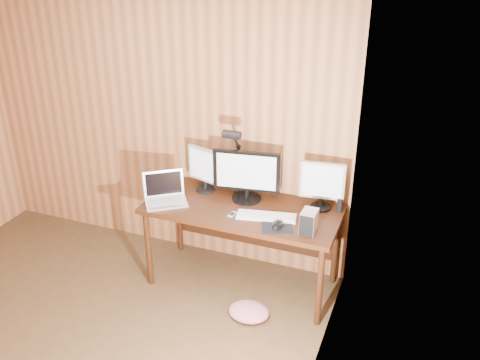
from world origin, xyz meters
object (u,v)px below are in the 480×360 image
Objects in this scene: desk at (245,216)px; desk_lamp at (235,152)px; phone at (232,214)px; keyboard at (266,216)px; hard_drive at (309,222)px; speaker at (340,205)px; monitor_right at (322,184)px; mouse at (277,225)px; monitor_left at (205,169)px; monitor_center at (247,175)px; laptop at (165,194)px.

desk is 0.55m from desk_lamp.
keyboard is at bearing 19.78° from phone.
desk is 9.06× the size of hard_drive.
monitor_right is at bearing -178.48° from speaker.
monitor_right is 0.52m from mouse.
monitor_right is 0.22m from speaker.
keyboard is at bearing -5.17° from monitor_left.
desk is 2.87× the size of monitor_center.
speaker is (0.15, 0.00, -0.16)m from monitor_right.
monitor_center is 0.40m from keyboard.
phone is 0.53m from desk_lamp.
monitor_right is (0.60, 0.14, 0.34)m from desk.
mouse is at bearing -22.40° from desk_lamp.
laptop reaches higher than speaker.
mouse is at bearing -9.49° from monitor_left.
desk_lamp is at bearing 140.26° from desk.
monitor_left is at bearing 146.70° from phone.
monitor_center is 0.62m from monitor_right.
phone is at bearing -97.37° from desk.
monitor_left is 3.22× the size of mouse.
laptop is 1.24m from hard_drive.
hard_drive is (0.61, -0.33, -0.14)m from monitor_center.
hard_drive is at bearing -111.35° from speaker.
laptop is 0.62m from phone.
mouse is 0.19× the size of desk_lamp.
monitor_center is at bearing 179.22° from monitor_right.
hard_drive is 0.88m from desk_lamp.
laptop is 0.87× the size of keyboard.
desk is at bearing -23.83° from desk_lamp.
monitor_center is 0.70m from laptop.
phone reaches higher than desk.
keyboard reaches higher than desk.
monitor_center is at bearing -12.86° from laptop.
monitor_center is 1.14× the size of keyboard.
keyboard is 5.24× the size of phone.
monitor_center is 1.32× the size of laptop.
laptop is at bearing 169.54° from mouse.
monitor_center is 1.38× the size of monitor_right.
laptop is 1.01m from mouse.
monitor_right is at bearing 17.98° from desk_lamp.
laptop is at bearing -112.64° from monitor_left.
monitor_left reaches higher than keyboard.
laptop is 3.49× the size of mouse.
desk is 0.69m from hard_drive.
monitor_right is 0.76m from desk_lamp.
monitor_center is at bearing 94.05° from phone.
desk_lamp is at bearing -4.44° from laptop.
keyboard is 4.01× the size of mouse.
speaker is at bearing 10.61° from desk.
speaker is (0.52, 0.30, 0.04)m from keyboard.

